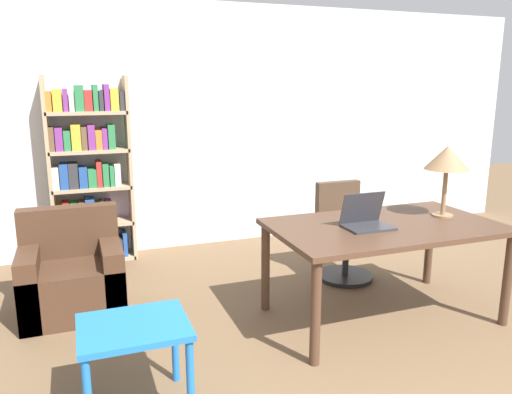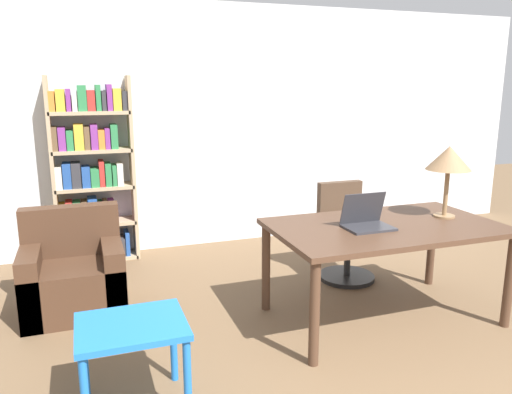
{
  "view_description": "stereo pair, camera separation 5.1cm",
  "coord_description": "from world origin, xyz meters",
  "px_view_note": "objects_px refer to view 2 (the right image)",
  "views": [
    {
      "loc": [
        -1.59,
        -0.96,
        1.82
      ],
      "look_at": [
        -0.36,
        2.37,
        1.02
      ],
      "focal_mm": 35.0,
      "sensor_mm": 36.0,
      "label": 1
    },
    {
      "loc": [
        -1.54,
        -0.98,
        1.82
      ],
      "look_at": [
        -0.36,
        2.37,
        1.02
      ],
      "focal_mm": 35.0,
      "sensor_mm": 36.0,
      "label": 2
    }
  ],
  "objects_px": {
    "office_chair": "(345,236)",
    "side_table_blue": "(132,338)",
    "laptop": "(366,220)",
    "bookshelf": "(91,174)",
    "desk": "(385,235)",
    "table_lamp": "(449,160)",
    "armchair": "(74,277)"
  },
  "relations": [
    {
      "from": "side_table_blue",
      "to": "desk",
      "type": "bearing_deg",
      "value": 14.85
    },
    {
      "from": "bookshelf",
      "to": "armchair",
      "type": "bearing_deg",
      "value": -99.97
    },
    {
      "from": "office_chair",
      "to": "side_table_blue",
      "type": "distance_m",
      "value": 2.54
    },
    {
      "from": "desk",
      "to": "office_chair",
      "type": "height_order",
      "value": "office_chair"
    },
    {
      "from": "desk",
      "to": "bookshelf",
      "type": "relative_size",
      "value": 0.92
    },
    {
      "from": "office_chair",
      "to": "bookshelf",
      "type": "bearing_deg",
      "value": 149.75
    },
    {
      "from": "laptop",
      "to": "side_table_blue",
      "type": "relative_size",
      "value": 0.59
    },
    {
      "from": "desk",
      "to": "armchair",
      "type": "distance_m",
      "value": 2.52
    },
    {
      "from": "armchair",
      "to": "laptop",
      "type": "bearing_deg",
      "value": -24.78
    },
    {
      "from": "desk",
      "to": "laptop",
      "type": "xyz_separation_m",
      "value": [
        -0.19,
        -0.02,
        0.14
      ]
    },
    {
      "from": "office_chair",
      "to": "table_lamp",
      "type": "bearing_deg",
      "value": -62.14
    },
    {
      "from": "table_lamp",
      "to": "desk",
      "type": "bearing_deg",
      "value": -175.54
    },
    {
      "from": "laptop",
      "to": "side_table_blue",
      "type": "xyz_separation_m",
      "value": [
        -1.79,
        -0.51,
        -0.38
      ]
    },
    {
      "from": "office_chair",
      "to": "desk",
      "type": "bearing_deg",
      "value": -99.6
    },
    {
      "from": "laptop",
      "to": "armchair",
      "type": "height_order",
      "value": "laptop"
    },
    {
      "from": "laptop",
      "to": "bookshelf",
      "type": "relative_size",
      "value": 0.18
    },
    {
      "from": "desk",
      "to": "side_table_blue",
      "type": "height_order",
      "value": "desk"
    },
    {
      "from": "table_lamp",
      "to": "office_chair",
      "type": "bearing_deg",
      "value": 117.86
    },
    {
      "from": "laptop",
      "to": "bookshelf",
      "type": "height_order",
      "value": "bookshelf"
    },
    {
      "from": "laptop",
      "to": "bookshelf",
      "type": "bearing_deg",
      "value": 130.93
    },
    {
      "from": "laptop",
      "to": "table_lamp",
      "type": "height_order",
      "value": "table_lamp"
    },
    {
      "from": "desk",
      "to": "office_chair",
      "type": "relative_size",
      "value": 1.92
    },
    {
      "from": "laptop",
      "to": "office_chair",
      "type": "relative_size",
      "value": 0.38
    },
    {
      "from": "table_lamp",
      "to": "side_table_blue",
      "type": "xyz_separation_m",
      "value": [
        -2.56,
        -0.57,
        -0.8
      ]
    },
    {
      "from": "bookshelf",
      "to": "table_lamp",
      "type": "bearing_deg",
      "value": -38.53
    },
    {
      "from": "table_lamp",
      "to": "office_chair",
      "type": "distance_m",
      "value": 1.25
    },
    {
      "from": "desk",
      "to": "laptop",
      "type": "height_order",
      "value": "laptop"
    },
    {
      "from": "side_table_blue",
      "to": "bookshelf",
      "type": "xyz_separation_m",
      "value": [
        -0.11,
        2.7,
        0.48
      ]
    },
    {
      "from": "armchair",
      "to": "bookshelf",
      "type": "relative_size",
      "value": 0.44
    },
    {
      "from": "table_lamp",
      "to": "office_chair",
      "type": "relative_size",
      "value": 0.63
    },
    {
      "from": "bookshelf",
      "to": "office_chair",
      "type": "bearing_deg",
      "value": -30.25
    },
    {
      "from": "armchair",
      "to": "side_table_blue",
      "type": "bearing_deg",
      "value": -77.74
    }
  ]
}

